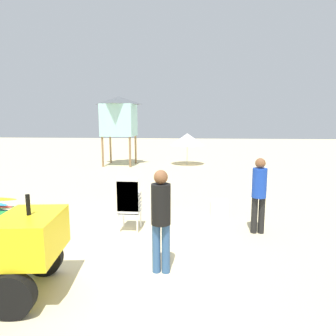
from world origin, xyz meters
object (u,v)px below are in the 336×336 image
Objects in this scene: stacked_plastic_chairs at (129,200)px; lifeguard_tower at (119,116)px; cooler_box at (219,208)px; lifeguard_near_center at (161,214)px; traffic_cone_near at (165,196)px; lifeguard_near_left at (259,190)px; beach_umbrella_left at (187,139)px.

stacked_plastic_chairs is 11.06m from lifeguard_tower.
stacked_plastic_chairs is 0.33× the size of lifeguard_tower.
lifeguard_near_center is at bearing -110.95° from cooler_box.
stacked_plastic_chairs is 2.58× the size of traffic_cone_near.
lifeguard_near_left is at bearing -56.42° from cooler_box.
lifeguard_near_left is 0.86× the size of beach_umbrella_left.
lifeguard_near_left is at bearing -60.50° from lifeguard_tower.
lifeguard_near_center is 3.81× the size of cooler_box.
beach_umbrella_left reaches higher than stacked_plastic_chairs.
traffic_cone_near is (-0.43, -8.60, -1.24)m from beach_umbrella_left.
lifeguard_near_center reaches higher than stacked_plastic_chairs.
stacked_plastic_chairs is 2.94m from lifeguard_near_left.
traffic_cone_near is at bearing 136.60° from lifeguard_near_left.
traffic_cone_near is (-2.34, 2.22, -0.74)m from lifeguard_near_left.
lifeguard_near_left is 1.60m from cooler_box.
lifeguard_near_left is 11.00m from beach_umbrella_left.
lifeguard_near_center is 0.44× the size of lifeguard_tower.
lifeguard_tower reaches higher than stacked_plastic_chairs.
stacked_plastic_chairs is 2.82× the size of cooler_box.
traffic_cone_near is at bearing -92.85° from beach_umbrella_left.
beach_umbrella_left is (3.92, 0.51, -1.34)m from lifeguard_tower.
beach_umbrella_left is 9.81m from cooler_box.
lifeguard_near_center is at bearing -90.27° from beach_umbrella_left.
lifeguard_near_left is 11.98m from lifeguard_tower.
lifeguard_tower is 4.17m from beach_umbrella_left.
lifeguard_tower reaches higher than traffic_cone_near.
stacked_plastic_chairs is at bearing 117.65° from lifeguard_near_center.
lifeguard_tower is at bearing 105.50° from stacked_plastic_chairs.
beach_umbrella_left reaches higher than traffic_cone_near.
lifeguard_near_left is 3.75× the size of cooler_box.
beach_umbrella_left is 4.38× the size of cooler_box.
lifeguard_near_left is at bearing -43.40° from traffic_cone_near.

